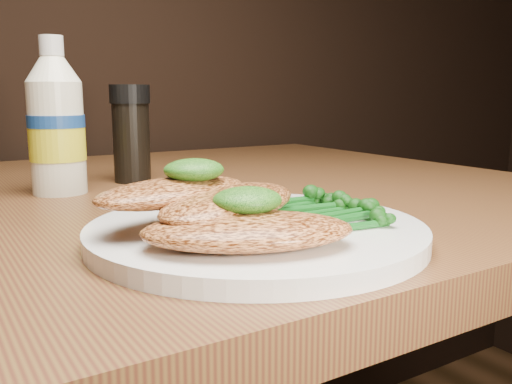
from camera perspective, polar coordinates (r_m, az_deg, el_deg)
plate at (r=0.43m, az=0.02°, el=-4.17°), size 0.26×0.26×0.01m
chicken_front at (r=0.36m, az=-0.83°, el=-4.05°), size 0.16×0.13×0.02m
chicken_mid at (r=0.41m, az=-2.69°, el=-1.14°), size 0.16×0.14×0.02m
chicken_back at (r=0.42m, az=-8.55°, el=0.00°), size 0.14×0.10×0.02m
pesto_front at (r=0.37m, az=-0.92°, el=-0.85°), size 0.05×0.05×0.02m
pesto_back at (r=0.42m, az=-6.48°, el=2.30°), size 0.05×0.05×0.02m
broccolini_bundle at (r=0.44m, az=4.92°, el=-1.60°), size 0.16×0.14×0.02m
mayo_bottle at (r=0.67m, az=-20.10°, el=7.41°), size 0.06×0.06×0.18m
pepper_grinder at (r=0.73m, az=-12.85°, el=5.92°), size 0.06×0.06×0.12m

